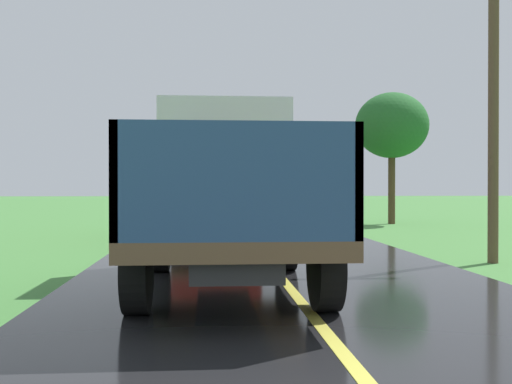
{
  "coord_description": "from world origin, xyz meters",
  "views": [
    {
      "loc": [
        -1.13,
        1.94,
        1.48
      ],
      "look_at": [
        -0.38,
        11.46,
        1.4
      ],
      "focal_mm": 42.84,
      "sensor_mm": 36.0,
      "label": 1
    }
  ],
  "objects_px": {
    "utility_pole_roadside": "(493,94)",
    "roadside_tree_mid_right": "(392,126)",
    "banana_truck_far": "(215,187)",
    "banana_truck_near": "(225,186)"
  },
  "relations": [
    {
      "from": "banana_truck_near",
      "to": "utility_pole_roadside",
      "type": "bearing_deg",
      "value": 22.44
    },
    {
      "from": "roadside_tree_mid_right",
      "to": "banana_truck_far",
      "type": "bearing_deg",
      "value": -146.09
    },
    {
      "from": "banana_truck_near",
      "to": "banana_truck_far",
      "type": "xyz_separation_m",
      "value": [
        -0.04,
        9.83,
        -0.03
      ]
    },
    {
      "from": "utility_pole_roadside",
      "to": "roadside_tree_mid_right",
      "type": "xyz_separation_m",
      "value": [
        1.82,
        12.45,
        0.63
      ]
    },
    {
      "from": "banana_truck_far",
      "to": "roadside_tree_mid_right",
      "type": "relative_size",
      "value": 1.11
    },
    {
      "from": "utility_pole_roadside",
      "to": "roadside_tree_mid_right",
      "type": "distance_m",
      "value": 12.59
    },
    {
      "from": "banana_truck_far",
      "to": "utility_pole_roadside",
      "type": "xyz_separation_m",
      "value": [
        5.3,
        -7.66,
        1.82
      ]
    },
    {
      "from": "utility_pole_roadside",
      "to": "banana_truck_far",
      "type": "bearing_deg",
      "value": 124.71
    },
    {
      "from": "utility_pole_roadside",
      "to": "roadside_tree_mid_right",
      "type": "relative_size",
      "value": 1.16
    },
    {
      "from": "banana_truck_near",
      "to": "banana_truck_far",
      "type": "relative_size",
      "value": 1.0
    }
  ]
}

